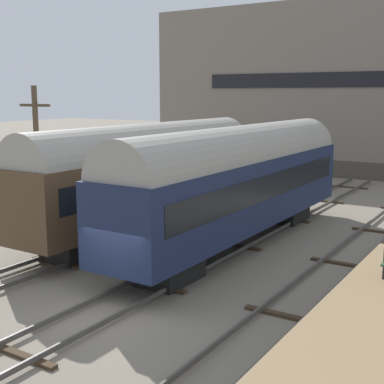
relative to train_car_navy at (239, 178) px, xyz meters
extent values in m
plane|color=slate|center=(0.00, -9.38, -3.06)|extent=(200.00, 200.00, 0.00)
cube|color=#4C4742|center=(-4.16, -9.38, -2.88)|extent=(0.08, 60.00, 0.16)
cube|color=#3D2D1E|center=(-4.87, -6.38, -3.01)|extent=(2.60, 0.24, 0.10)
cube|color=#3D2D1E|center=(-4.87, -0.38, -3.01)|extent=(2.60, 0.24, 0.10)
cube|color=#3D2D1E|center=(-4.87, 5.62, -3.01)|extent=(2.60, 0.24, 0.10)
cube|color=#3D2D1E|center=(-4.87, 11.62, -3.01)|extent=(2.60, 0.24, 0.10)
cube|color=#3D2D1E|center=(-4.87, 17.62, -3.01)|extent=(2.60, 0.24, 0.10)
cube|color=#4C4742|center=(-0.72, -9.38, -2.88)|extent=(0.08, 60.00, 0.16)
cube|color=#4C4742|center=(0.72, -9.38, -2.88)|extent=(0.08, 60.00, 0.16)
cube|color=#3D2D1E|center=(0.00, -12.38, -3.01)|extent=(2.60, 0.24, 0.10)
cube|color=#3D2D1E|center=(0.00, -6.38, -3.01)|extent=(2.60, 0.24, 0.10)
cube|color=#3D2D1E|center=(0.00, -0.38, -3.01)|extent=(2.60, 0.24, 0.10)
cube|color=#3D2D1E|center=(0.00, 5.62, -3.01)|extent=(2.60, 0.24, 0.10)
cube|color=#3D2D1E|center=(0.00, 11.62, -3.01)|extent=(2.60, 0.24, 0.10)
cube|color=#3D2D1E|center=(0.00, 17.62, -3.01)|extent=(2.60, 0.24, 0.10)
cube|color=#4C4742|center=(4.16, -9.38, -2.88)|extent=(0.08, 60.00, 0.16)
cube|color=#4C4742|center=(5.59, -9.38, -2.88)|extent=(0.08, 60.00, 0.16)
cube|color=#3D2D1E|center=(4.87, -6.38, -3.01)|extent=(2.60, 0.24, 0.10)
cube|color=#3D2D1E|center=(4.87, -0.38, -3.01)|extent=(2.60, 0.24, 0.10)
cube|color=#3D2D1E|center=(4.87, 5.62, -3.01)|extent=(2.60, 0.24, 0.10)
cube|color=black|center=(0.00, 5.58, -2.56)|extent=(1.80, 2.40, 1.00)
cube|color=black|center=(0.00, -5.58, -2.56)|extent=(1.80, 2.40, 1.00)
cube|color=#192342|center=(0.00, 0.00, -0.58)|extent=(2.98, 17.15, 2.95)
cube|color=black|center=(0.00, 0.00, -0.23)|extent=(3.02, 15.78, 1.06)
cylinder|color=gray|center=(0.00, 0.00, 0.90)|extent=(2.83, 16.81, 2.83)
cube|color=black|center=(-4.87, 5.06, -2.56)|extent=(1.80, 2.40, 1.00)
cube|color=black|center=(-4.87, -5.35, -2.56)|extent=(1.80, 2.40, 1.00)
cube|color=#4C3823|center=(-4.87, -0.15, -0.58)|extent=(2.91, 16.02, 2.96)
cube|color=black|center=(-4.87, -0.15, -0.22)|extent=(2.95, 14.74, 1.07)
cylinder|color=gray|center=(-4.87, -0.15, 0.91)|extent=(2.76, 15.70, 2.76)
cube|color=#8C704C|center=(7.50, -7.79, -2.08)|extent=(2.62, 15.37, 0.10)
cylinder|color=brown|center=(6.34, -0.26, -2.59)|extent=(0.20, 0.20, 0.93)
cylinder|color=brown|center=(6.34, -7.79, -2.59)|extent=(0.20, 0.20, 0.93)
cylinder|color=#473828|center=(-7.78, -4.52, 0.49)|extent=(0.24, 0.24, 7.08)
cube|color=#473828|center=(-7.78, -4.52, 3.18)|extent=(1.80, 0.12, 0.12)
cube|color=#46403A|center=(-0.33, 27.10, -2.34)|extent=(39.19, 10.55, 1.43)
cube|color=slate|center=(-0.33, 27.10, 4.79)|extent=(39.19, 10.55, 12.84)
cube|color=black|center=(-0.33, 21.78, 4.79)|extent=(27.43, 0.10, 1.20)
camera|label=1|loc=(10.67, -20.88, 3.65)|focal=50.00mm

